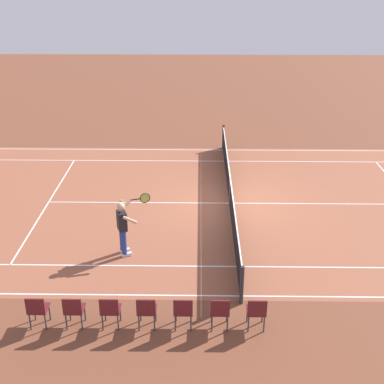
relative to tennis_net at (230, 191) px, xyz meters
name	(u,v)px	position (x,y,z in m)	size (l,w,h in m)	color
ground_plane	(229,203)	(0.00, 0.00, -0.49)	(60.00, 60.00, 0.00)	brown
court_slab	(229,203)	(0.00, 0.00, -0.49)	(24.20, 11.40, 0.00)	#935138
court_line_markings	(229,203)	(0.00, 0.00, -0.49)	(23.85, 11.05, 0.01)	white
tennis_net	(230,191)	(0.00, 0.00, 0.00)	(0.10, 11.70, 1.08)	#2D2D33
tennis_player_near	(123,226)	(3.24, 3.46, 0.44)	(0.95, 0.90, 1.70)	navy
tennis_ball	(122,200)	(3.83, -0.10, -0.46)	(0.07, 0.07, 0.07)	#CCE01E
spectator_chair_0	(256,311)	(-0.27, 6.79, 0.03)	(0.44, 0.44, 0.88)	#38383D
spectator_chair_1	(220,310)	(0.58, 6.79, 0.03)	(0.44, 0.44, 0.88)	#38383D
spectator_chair_2	(183,310)	(1.42, 6.79, 0.03)	(0.44, 0.44, 0.88)	#38383D
spectator_chair_3	(147,310)	(2.27, 6.79, 0.03)	(0.44, 0.44, 0.88)	#38383D
spectator_chair_4	(110,309)	(3.11, 6.79, 0.03)	(0.44, 0.44, 0.88)	#38383D
spectator_chair_5	(74,309)	(3.96, 6.79, 0.03)	(0.44, 0.44, 0.88)	#38383D
spectator_chair_6	(37,309)	(4.80, 6.79, 0.03)	(0.44, 0.44, 0.88)	#38383D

